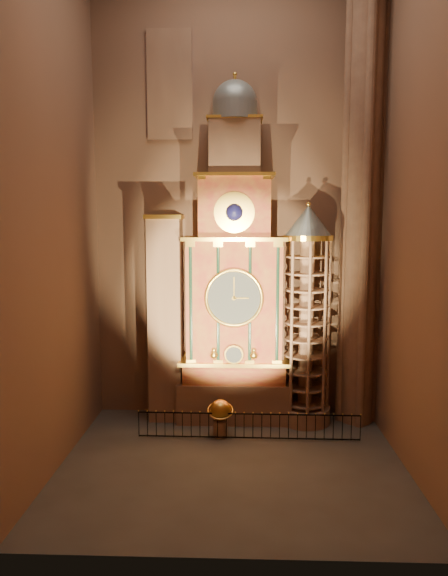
{
  "coord_description": "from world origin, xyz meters",
  "views": [
    {
      "loc": [
        0.36,
        -19.94,
        9.72
      ],
      "look_at": [
        -0.44,
        3.0,
        6.89
      ],
      "focal_mm": 32.0,
      "sensor_mm": 36.0,
      "label": 1
    }
  ],
  "objects_px": {
    "stair_turret": "(306,317)",
    "iron_railing": "(248,426)",
    "portrait_tower": "(166,318)",
    "astronomical_clock": "(234,287)",
    "celestial_globe": "(220,415)"
  },
  "relations": [
    {
      "from": "stair_turret",
      "to": "iron_railing",
      "type": "xyz_separation_m",
      "value": [
        -2.8,
        -2.3,
        -4.62
      ]
    },
    {
      "from": "stair_turret",
      "to": "iron_railing",
      "type": "height_order",
      "value": "stair_turret"
    },
    {
      "from": "astronomical_clock",
      "to": "portrait_tower",
      "type": "distance_m",
      "value": 3.73
    },
    {
      "from": "astronomical_clock",
      "to": "iron_railing",
      "type": "height_order",
      "value": "astronomical_clock"
    },
    {
      "from": "astronomical_clock",
      "to": "portrait_tower",
      "type": "xyz_separation_m",
      "value": [
        -3.4,
        0.02,
        -1.53
      ]
    },
    {
      "from": "astronomical_clock",
      "to": "celestial_globe",
      "type": "height_order",
      "value": "astronomical_clock"
    },
    {
      "from": "astronomical_clock",
      "to": "celestial_globe",
      "type": "bearing_deg",
      "value": -104.99
    },
    {
      "from": "portrait_tower",
      "to": "celestial_globe",
      "type": "relative_size",
      "value": 5.82
    },
    {
      "from": "astronomical_clock",
      "to": "iron_railing",
      "type": "distance_m",
      "value": 6.59
    },
    {
      "from": "iron_railing",
      "to": "portrait_tower",
      "type": "bearing_deg",
      "value": 147.81
    },
    {
      "from": "celestial_globe",
      "to": "astronomical_clock",
      "type": "bearing_deg",
      "value": 75.01
    },
    {
      "from": "astronomical_clock",
      "to": "stair_turret",
      "type": "height_order",
      "value": "astronomical_clock"
    },
    {
      "from": "stair_turret",
      "to": "celestial_globe",
      "type": "relative_size",
      "value": 6.16
    },
    {
      "from": "portrait_tower",
      "to": "iron_railing",
      "type": "xyz_separation_m",
      "value": [
        4.1,
        -2.58,
        -4.5
      ]
    },
    {
      "from": "portrait_tower",
      "to": "celestial_globe",
      "type": "height_order",
      "value": "portrait_tower"
    }
  ]
}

